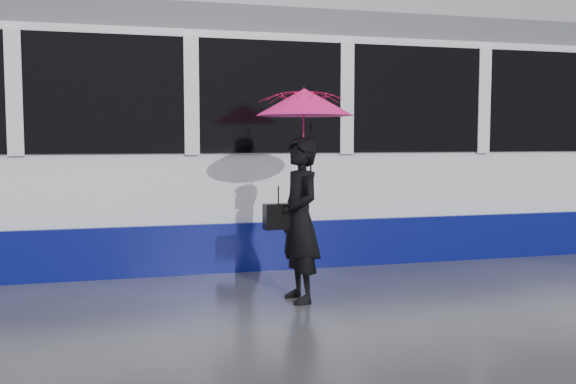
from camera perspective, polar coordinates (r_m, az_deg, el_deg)
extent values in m
plane|color=#28282D|center=(6.91, -5.33, -9.31)|extent=(90.00, 90.00, 0.00)
cube|color=#3F3D38|center=(8.62, -7.33, -6.43)|extent=(34.00, 0.07, 0.02)
cube|color=#3F3D38|center=(10.03, -8.43, -4.86)|extent=(34.00, 0.07, 0.02)
imported|color=black|center=(6.58, 1.04, -2.49)|extent=(0.48, 0.66, 1.69)
imported|color=#FF1582|center=(6.54, 1.48, 5.69)|extent=(1.03, 1.05, 0.85)
cone|color=#FF1582|center=(6.55, 1.48, 8.00)|extent=(1.11, 1.11, 0.27)
cylinder|color=black|center=(6.56, 1.49, 9.38)|extent=(0.01, 0.01, 0.06)
cylinder|color=black|center=(6.59, 2.04, 2.92)|extent=(0.02, 0.02, 0.74)
cube|color=black|center=(6.54, -0.86, -2.18)|extent=(0.32, 0.17, 0.26)
cylinder|color=black|center=(6.51, -0.86, -0.25)|extent=(0.01, 0.01, 0.18)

